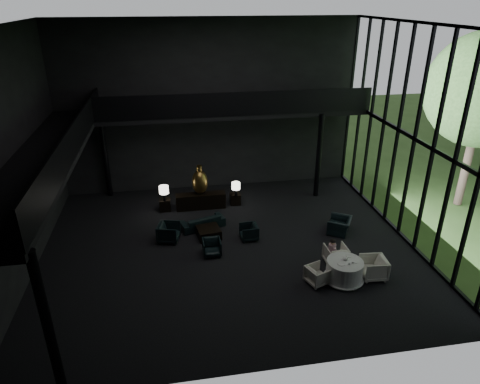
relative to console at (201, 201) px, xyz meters
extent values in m
cube|color=black|center=(0.79, -3.57, -0.35)|extent=(14.00, 12.00, 0.02)
cube|color=black|center=(0.79, -3.57, 7.65)|extent=(14.00, 12.00, 0.02)
cube|color=black|center=(0.79, 2.43, 3.65)|extent=(14.00, 0.04, 8.00)
cube|color=black|center=(0.79, -9.57, 3.65)|extent=(14.00, 0.04, 8.00)
cube|color=black|center=(-6.21, -3.57, 3.65)|extent=(0.04, 12.00, 8.00)
cube|color=black|center=(-5.21, -3.57, 3.65)|extent=(2.00, 12.00, 0.25)
cube|color=black|center=(1.79, 1.43, 3.65)|extent=(12.00, 2.00, 0.25)
cube|color=black|center=(-4.21, -3.57, 4.25)|extent=(0.06, 12.00, 1.00)
cube|color=black|center=(1.79, 0.43, 4.25)|extent=(12.00, 0.06, 1.00)
cylinder|color=black|center=(-4.21, -9.27, 1.65)|extent=(0.24, 0.24, 4.00)
cylinder|color=black|center=(-4.21, 2.13, 1.65)|extent=(0.24, 0.24, 4.00)
cylinder|color=black|center=(5.59, 0.43, 1.65)|extent=(0.24, 0.24, 4.00)
cylinder|color=#382D23|center=(11.79, -1.57, 2.10)|extent=(0.36, 0.36, 4.90)
cube|color=black|center=(0.00, 0.00, 0.00)|extent=(2.23, 0.51, 0.71)
ellipsoid|color=olive|center=(0.00, 0.06, 0.91)|extent=(0.71, 0.71, 1.10)
cylinder|color=olive|center=(0.00, 0.06, 1.57)|extent=(0.24, 0.24, 0.22)
cube|color=black|center=(-1.60, 0.06, -0.09)|extent=(0.49, 0.49, 0.53)
cylinder|color=black|center=(-1.60, -0.08, 0.36)|extent=(0.13, 0.13, 0.37)
cylinder|color=white|center=(-1.60, -0.08, 0.71)|extent=(0.42, 0.42, 0.33)
cube|color=black|center=(1.60, 0.16, -0.10)|extent=(0.47, 0.47, 0.51)
cylinder|color=black|center=(1.60, -0.07, 0.33)|extent=(0.12, 0.12, 0.34)
cylinder|color=white|center=(1.60, -0.07, 0.66)|extent=(0.39, 0.39, 0.31)
imported|color=black|center=(-0.09, -1.79, -0.04)|extent=(1.68, 0.93, 0.63)
imported|color=black|center=(-1.48, -2.63, 0.07)|extent=(0.95, 0.99, 0.85)
imported|color=black|center=(1.64, -3.03, -0.05)|extent=(0.58, 0.61, 0.61)
imported|color=black|center=(0.07, -3.92, -0.05)|extent=(0.59, 0.56, 0.60)
imported|color=black|center=(5.36, -3.15, 0.03)|extent=(0.96, 1.06, 0.78)
cube|color=black|center=(0.08, -2.61, -0.16)|extent=(1.00, 1.00, 0.39)
cylinder|color=white|center=(4.30, -6.23, 0.02)|extent=(1.22, 1.22, 0.75)
cone|color=white|center=(4.30, -6.23, -0.30)|extent=(1.38, 1.38, 0.10)
imported|color=beige|center=(4.40, -5.21, 0.02)|extent=(0.74, 0.70, 0.76)
imported|color=silver|center=(5.34, -6.24, 0.09)|extent=(0.88, 0.93, 0.89)
imported|color=beige|center=(3.37, -6.23, -0.04)|extent=(0.75, 0.77, 0.63)
cylinder|color=pink|center=(4.22, -5.25, 0.28)|extent=(0.26, 0.26, 0.38)
sphere|color=#D8A884|center=(4.22, -5.25, 0.57)|extent=(0.19, 0.19, 0.19)
ellipsoid|color=black|center=(4.22, -5.25, 0.60)|extent=(0.20, 0.20, 0.13)
cylinder|color=white|center=(4.11, -6.35, 0.40)|extent=(0.35, 0.35, 0.02)
cylinder|color=white|center=(4.54, -5.94, 0.40)|extent=(0.23, 0.23, 0.02)
cylinder|color=white|center=(4.62, -6.33, 0.40)|extent=(0.20, 0.20, 0.01)
cylinder|color=white|center=(4.51, -6.36, 0.44)|extent=(0.08, 0.08, 0.06)
ellipsoid|color=white|center=(4.33, -6.13, 0.44)|extent=(0.17, 0.17, 0.09)
cylinder|color=#99999E|center=(4.35, -6.43, 0.43)|extent=(0.06, 0.06, 0.07)
camera|label=1|loc=(-1.17, -17.42, 8.46)|focal=32.00mm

